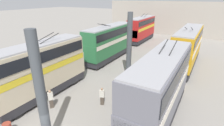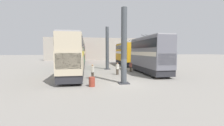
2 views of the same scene
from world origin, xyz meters
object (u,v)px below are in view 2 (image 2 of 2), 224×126
object	(u,v)px
bus_left_far	(126,53)
bus_left_near	(149,53)
bus_right_mid	(78,53)
bus_right_far	(81,52)
oil_drum	(92,82)
bus_right_near	(73,54)
person_by_right_row	(93,71)
person_aisle_midway	(117,68)
person_by_left_row	(131,67)

from	to	relation	value
bus_left_far	bus_left_near	bearing A→B (deg)	180.00
bus_left_far	bus_right_mid	world-z (taller)	bus_left_far
bus_right_mid	bus_right_far	size ratio (longest dim) A/B	1.07
bus_right_far	oil_drum	distance (m)	30.74
bus_left_near	bus_right_mid	distance (m)	15.01
bus_right_near	bus_right_far	world-z (taller)	bus_right_near
bus_right_far	person_by_right_row	size ratio (longest dim) A/B	5.69
person_by_right_row	oil_drum	world-z (taller)	person_by_right_row
oil_drum	person_by_right_row	bearing A→B (deg)	-3.40
bus_left_far	bus_right_far	bearing A→B (deg)	45.48
bus_left_far	oil_drum	bearing A→B (deg)	156.87
bus_left_near	oil_drum	distance (m)	11.25
bus_left_far	person_aisle_midway	bearing A→B (deg)	160.65
bus_right_mid	person_by_left_row	xyz separation A→B (m)	(-8.44, -8.55, -2.06)
bus_right_near	bus_right_mid	world-z (taller)	bus_right_near
bus_left_near	bus_left_far	size ratio (longest dim) A/B	0.88
bus_right_far	bus_left_near	bearing A→B (deg)	-155.82
bus_left_far	bus_right_far	distance (m)	14.96
bus_right_far	oil_drum	world-z (taller)	bus_right_far
bus_right_near	person_by_right_row	size ratio (longest dim) A/B	5.54
person_aisle_midway	oil_drum	world-z (taller)	person_aisle_midway
person_by_left_row	bus_right_mid	bearing A→B (deg)	-117.56
bus_left_near	person_aisle_midway	xyz separation A→B (m)	(-0.47, 4.82, -2.13)
person_by_right_row	bus_right_mid	bearing A→B (deg)	130.66
person_aisle_midway	oil_drum	size ratio (longest dim) A/B	1.90
person_by_right_row	oil_drum	bearing A→B (deg)	-62.34
bus_right_mid	bus_right_far	bearing A→B (deg)	0.00
bus_left_far	person_by_right_row	distance (m)	18.48
bus_right_near	person_by_left_row	xyz separation A→B (m)	(4.11, -8.55, -2.12)
bus_right_far	person_by_left_row	bearing A→B (deg)	-158.43
bus_left_near	bus_left_far	distance (m)	13.27
person_aisle_midway	bus_right_mid	bearing A→B (deg)	6.23
bus_right_near	bus_right_far	bearing A→B (deg)	0.00
bus_right_near	person_by_left_row	distance (m)	9.72
person_aisle_midway	bus_right_far	bearing A→B (deg)	-8.11
bus_right_mid	person_by_right_row	world-z (taller)	bus_right_mid
person_by_left_row	oil_drum	xyz separation A→B (m)	(-8.94, 6.46, -0.38)
person_by_right_row	bus_right_near	bearing A→B (deg)	-174.56
bus_right_mid	bus_left_near	bearing A→B (deg)	-134.72
bus_left_far	oil_drum	distance (m)	21.98
bus_left_near	person_by_right_row	size ratio (longest dim) A/B	5.70
bus_right_mid	oil_drum	distance (m)	17.67
bus_right_mid	bus_right_far	xyz separation A→B (m)	(13.19, 0.00, -0.01)
oil_drum	bus_right_mid	bearing A→B (deg)	6.85
bus_left_near	bus_right_mid	bearing A→B (deg)	45.28
bus_left_far	bus_right_mid	size ratio (longest dim) A/B	1.06
bus_left_far	bus_right_far	xyz separation A→B (m)	(10.49, 10.67, -0.04)
bus_right_mid	person_aisle_midway	distance (m)	12.64
bus_left_near	person_by_left_row	bearing A→B (deg)	44.87
bus_right_far	person_by_right_row	world-z (taller)	bus_right_far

